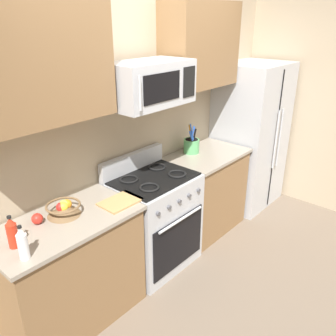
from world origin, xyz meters
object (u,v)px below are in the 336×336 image
object	(u,v)px
fruit_basket	(64,208)
bottle_hot_sauce	(12,233)
bottle_vinegar	(23,244)
utensil_crock	(191,145)
cutting_board	(120,202)
range_oven	(154,220)
refrigerator	(250,136)
apple_loose	(37,219)
microwave	(149,83)

from	to	relation	value
fruit_basket	bottle_hot_sauce	bearing A→B (deg)	-167.11
bottle_vinegar	bottle_hot_sauce	xyz separation A→B (m)	(0.02, 0.16, -0.00)
utensil_crock	cutting_board	size ratio (longest dim) A/B	1.05
range_oven	bottle_hot_sauce	distance (m)	1.42
fruit_basket	bottle_hot_sauce	distance (m)	0.45
fruit_basket	refrigerator	bearing A→B (deg)	-1.90
apple_loose	cutting_board	world-z (taller)	apple_loose
utensil_crock	cutting_board	xyz separation A→B (m)	(-1.25, -0.25, -0.07)
cutting_board	microwave	bearing A→B (deg)	14.94
fruit_basket	cutting_board	bearing A→B (deg)	-23.91
fruit_basket	bottle_vinegar	size ratio (longest dim) A/B	1.10
refrigerator	bottle_hot_sauce	world-z (taller)	refrigerator
bottle_vinegar	microwave	bearing A→B (deg)	9.16
refrigerator	utensil_crock	bearing A→B (deg)	170.32
cutting_board	bottle_hot_sauce	distance (m)	0.83
microwave	fruit_basket	bearing A→B (deg)	177.15
range_oven	bottle_vinegar	size ratio (longest dim) A/B	4.75
microwave	bottle_vinegar	world-z (taller)	microwave
range_oven	bottle_hot_sauce	size ratio (longest dim) A/B	4.88
microwave	cutting_board	world-z (taller)	microwave
microwave	bottle_vinegar	xyz separation A→B (m)	(-1.33, -0.21, -0.74)
cutting_board	apple_loose	bearing A→B (deg)	160.27
refrigerator	apple_loose	size ratio (longest dim) A/B	22.18
range_oven	bottle_vinegar	distance (m)	1.45
apple_loose	bottle_vinegar	bearing A→B (deg)	-130.88
refrigerator	fruit_basket	xyz separation A→B (m)	(-2.62, 0.09, 0.08)
range_oven	apple_loose	bearing A→B (deg)	174.41
microwave	fruit_basket	size ratio (longest dim) A/B	2.91
bottle_hot_sauce	microwave	bearing A→B (deg)	2.39
microwave	apple_loose	distance (m)	1.35
fruit_basket	apple_loose	xyz separation A→B (m)	(-0.19, 0.04, -0.01)
microwave	apple_loose	xyz separation A→B (m)	(-1.08, 0.08, -0.81)
microwave	fruit_basket	xyz separation A→B (m)	(-0.88, 0.04, -0.79)
range_oven	microwave	xyz separation A→B (m)	(-0.00, 0.03, 1.28)
utensil_crock	fruit_basket	xyz separation A→B (m)	(-1.64, -0.08, -0.03)
utensil_crock	fruit_basket	world-z (taller)	utensil_crock
utensil_crock	bottle_hot_sauce	world-z (taller)	utensil_crock
bottle_hot_sauce	fruit_basket	bearing A→B (deg)	12.89
refrigerator	cutting_board	world-z (taller)	refrigerator
refrigerator	cutting_board	distance (m)	2.23
bottle_hot_sauce	range_oven	bearing A→B (deg)	1.28
refrigerator	cutting_board	bearing A→B (deg)	-177.74
range_oven	apple_loose	distance (m)	1.18
range_oven	utensil_crock	xyz separation A→B (m)	(0.76, 0.15, 0.52)
utensil_crock	apple_loose	size ratio (longest dim) A/B	4.13
fruit_basket	bottle_hot_sauce	xyz separation A→B (m)	(-0.43, -0.10, 0.05)
fruit_basket	bottle_hot_sauce	size ratio (longest dim) A/B	1.13
microwave	apple_loose	size ratio (longest dim) A/B	9.26
bottle_vinegar	cutting_board	bearing A→B (deg)	5.70
range_oven	microwave	distance (m)	1.28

